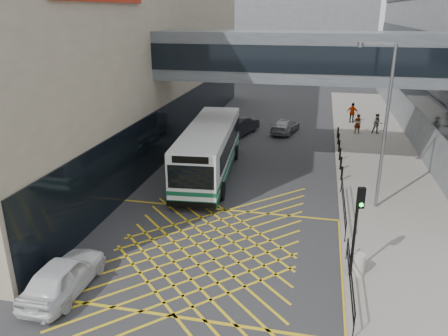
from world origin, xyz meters
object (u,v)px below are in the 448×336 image
Objects in this scene: car_silver at (285,125)px; pedestrian_a at (357,124)px; bus at (210,149)px; pedestrian_b at (377,124)px; car_dark at (240,125)px; street_lamp at (383,118)px; car_white at (63,275)px; pedestrian_c at (352,113)px; traffic_light at (357,220)px; litter_bin at (358,264)px.

pedestrian_a reaches higher than car_silver.
bus is 15.83m from pedestrian_a.
car_dark is at bearing -169.42° from pedestrian_b.
bus is 2.34× the size of car_dark.
car_silver is at bearing 133.18° from street_lamp.
car_white is 2.70× the size of pedestrian_a.
pedestrian_c reaches higher than pedestrian_a.
pedestrian_a is at bearing 68.01° from traffic_light.
litter_bin is 0.54× the size of pedestrian_a.
pedestrian_a is (1.61, 22.61, -1.69)m from traffic_light.
car_silver is at bearing -104.00° from car_white.
street_lamp reaches higher than pedestrian_b.
car_silver is 22.35m from litter_bin.
pedestrian_a reaches higher than car_dark.
pedestrian_c is at bearing -130.96° from car_silver.
street_lamp is (12.26, 10.43, 4.33)m from car_white.
car_white is 1.18× the size of traffic_light.
car_dark is 1.21× the size of car_silver.
pedestrian_a is 1.68m from pedestrian_b.
car_dark is 11.87m from pedestrian_b.
pedestrian_c is at bearing 87.50° from litter_bin.
street_lamp is at bearing 80.13° from litter_bin.
pedestrian_b is at bearing -161.98° from car_silver.
street_lamp is 4.60× the size of pedestrian_c.
street_lamp is 19.70m from pedestrian_c.
car_white is 0.90× the size of car_dark.
bus is 13.23× the size of litter_bin.
bus is 18.92m from pedestrian_c.
pedestrian_b reaches higher than car_dark.
bus is 17.13m from pedestrian_b.
litter_bin is at bearing 106.45° from pedestrian_c.
car_silver is 1.08× the size of traffic_light.
car_white is 29.61m from pedestrian_b.
pedestrian_c is (-1.87, 3.67, 0.07)m from pedestrian_b.
car_white is at bearing 88.10° from car_silver.
pedestrian_a is 0.98× the size of pedestrian_b.
pedestrian_a is at bearing -152.19° from car_dark.
street_lamp reaches higher than car_dark.
bus is 2.84× the size of car_silver.
pedestrian_b is at bearing 135.94° from pedestrian_c.
car_silver is (3.92, 11.63, -1.12)m from bus.
bus is at bearing 34.00° from pedestrian_a.
pedestrian_c is (5.95, 4.49, 0.44)m from car_silver.
car_white is 2.66× the size of pedestrian_b.
car_silver is at bearing -143.05° from car_dark.
pedestrian_c is at bearing 53.75° from bus.
traffic_light is at bearing -98.42° from pedestrian_b.
pedestrian_b is at bearing 82.42° from litter_bin.
traffic_light is (10.78, 3.17, 1.97)m from car_white.
litter_bin is (11.03, 3.40, -0.12)m from car_white.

